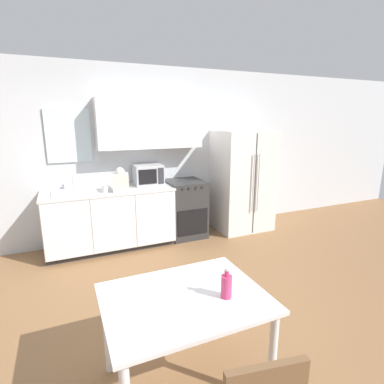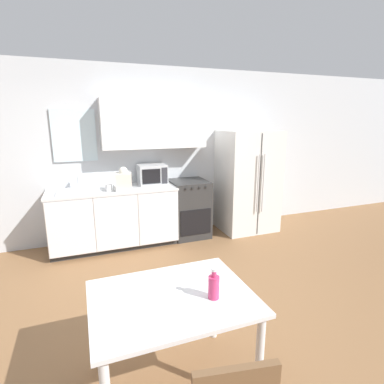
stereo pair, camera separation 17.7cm
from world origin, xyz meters
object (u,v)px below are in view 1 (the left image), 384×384
object	(u,v)px
coffee_mug	(106,189)
microwave	(148,175)
refrigerator	(242,181)
dining_table	(185,310)
oven_range	(185,208)
drink_bottle	(226,285)

from	to	relation	value
coffee_mug	microwave	bearing A→B (deg)	22.52
refrigerator	dining_table	world-z (taller)	refrigerator
oven_range	microwave	xyz separation A→B (m)	(-0.58, 0.10, 0.59)
dining_table	coffee_mug	bearing A→B (deg)	93.45
refrigerator	drink_bottle	bearing A→B (deg)	-124.64
oven_range	dining_table	world-z (taller)	oven_range
oven_range	coffee_mug	xyz separation A→B (m)	(-1.27, -0.18, 0.49)
oven_range	coffee_mug	world-z (taller)	coffee_mug
refrigerator	dining_table	size ratio (longest dim) A/B	1.57
microwave	oven_range	bearing A→B (deg)	-10.10
coffee_mug	drink_bottle	distance (m)	2.68
refrigerator	dining_table	xyz separation A→B (m)	(-2.17, -2.65, -0.23)
refrigerator	coffee_mug	xyz separation A→B (m)	(-2.32, -0.12, 0.10)
oven_range	refrigerator	world-z (taller)	refrigerator
oven_range	dining_table	bearing A→B (deg)	-112.36
coffee_mug	dining_table	bearing A→B (deg)	-86.55
refrigerator	coffee_mug	distance (m)	2.32
refrigerator	dining_table	bearing A→B (deg)	-129.29
oven_range	microwave	size ratio (longest dim) A/B	2.15
dining_table	drink_bottle	world-z (taller)	drink_bottle
dining_table	drink_bottle	size ratio (longest dim) A/B	5.02
refrigerator	coffee_mug	world-z (taller)	refrigerator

